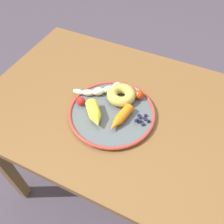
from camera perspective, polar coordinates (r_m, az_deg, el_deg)
name	(u,v)px	position (r m, az deg, el deg)	size (l,w,h in m)	color
ground_plane	(114,180)	(1.50, 0.60, -16.31)	(6.00, 6.00, 0.00)	#403843
dining_table	(116,120)	(0.97, 0.89, -2.03)	(1.02, 0.71, 0.72)	brown
plate	(112,112)	(0.85, 0.00, -0.12)	(0.32, 0.32, 0.02)	#495155
banana	(98,90)	(0.91, -3.46, 5.26)	(0.16, 0.13, 0.03)	beige
carrot_orange	(120,118)	(0.81, 2.08, -1.46)	(0.05, 0.12, 0.03)	orange
carrot_yellow	(95,114)	(0.82, -4.29, -0.45)	(0.10, 0.11, 0.04)	yellow
donut	(121,95)	(0.88, 2.25, 4.16)	(0.11, 0.11, 0.04)	#AE9B45
blueberry_pile	(142,119)	(0.83, 7.25, -1.73)	(0.05, 0.06, 0.02)	#191638
tomato_near	(139,95)	(0.89, 6.62, 4.21)	(0.04, 0.04, 0.04)	#BA2E0C
tomato_mid	(81,101)	(0.87, -7.64, 2.67)	(0.03, 0.03, 0.03)	red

